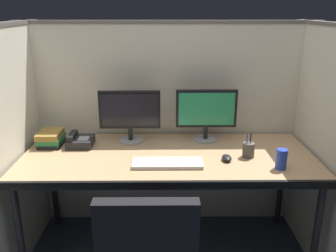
% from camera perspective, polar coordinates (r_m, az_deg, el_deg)
% --- Properties ---
extents(cubicle_partition_rear, '(2.21, 0.06, 1.57)m').
position_cam_1_polar(cubicle_partition_rear, '(2.75, -0.08, -0.00)').
color(cubicle_partition_rear, beige).
rests_on(cubicle_partition_rear, ground).
extents(cubicle_partition_left, '(0.06, 1.41, 1.57)m').
position_cam_1_polar(cubicle_partition_left, '(2.44, -24.12, -4.09)').
color(cubicle_partition_left, beige).
rests_on(cubicle_partition_left, ground).
extents(cubicle_partition_right, '(0.06, 1.41, 1.57)m').
position_cam_1_polar(cubicle_partition_right, '(2.45, 24.01, -3.92)').
color(cubicle_partition_right, beige).
rests_on(cubicle_partition_right, ground).
extents(desk, '(1.90, 0.80, 0.74)m').
position_cam_1_polar(desk, '(2.35, 0.01, -5.79)').
color(desk, tan).
rests_on(desk, ground).
extents(monitor_left, '(0.43, 0.17, 0.37)m').
position_cam_1_polar(monitor_left, '(2.51, -6.13, 2.11)').
color(monitor_left, gray).
rests_on(monitor_left, desk).
extents(monitor_right, '(0.43, 0.17, 0.37)m').
position_cam_1_polar(monitor_right, '(2.54, 6.13, 2.29)').
color(monitor_right, gray).
rests_on(monitor_right, desk).
extents(keyboard_main, '(0.43, 0.15, 0.02)m').
position_cam_1_polar(keyboard_main, '(2.19, -0.10, -5.97)').
color(keyboard_main, silver).
rests_on(keyboard_main, desk).
extents(computer_mouse, '(0.06, 0.10, 0.04)m').
position_cam_1_polar(computer_mouse, '(2.28, 9.36, -5.07)').
color(computer_mouse, black).
rests_on(computer_mouse, desk).
extents(soda_can, '(0.07, 0.07, 0.12)m').
position_cam_1_polar(soda_can, '(2.23, 17.68, -5.06)').
color(soda_can, '#263FB2').
rests_on(soda_can, desk).
extents(desk_phone, '(0.17, 0.19, 0.09)m').
position_cam_1_polar(desk_phone, '(2.55, -13.94, -2.37)').
color(desk_phone, black).
rests_on(desk_phone, desk).
extents(book_stack, '(0.16, 0.22, 0.10)m').
position_cam_1_polar(book_stack, '(2.63, -18.20, -1.86)').
color(book_stack, black).
rests_on(book_stack, desk).
extents(pen_cup, '(0.08, 0.08, 0.16)m').
position_cam_1_polar(pen_cup, '(2.35, 12.74, -3.72)').
color(pen_cup, '#4C4742').
rests_on(pen_cup, desk).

